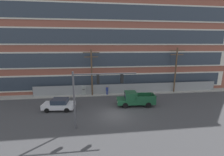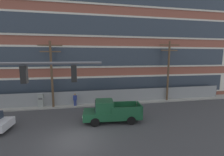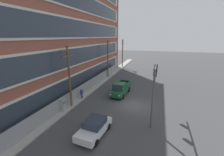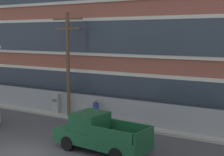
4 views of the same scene
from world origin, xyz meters
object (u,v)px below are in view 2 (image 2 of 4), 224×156
at_px(pickup_truck_dark_green, 111,112).
at_px(pedestrian_near_cabinet, 75,99).
at_px(utility_pole_near_corner, 52,71).
at_px(utility_pole_midblock, 168,68).
at_px(traffic_signal_mast, 14,92).
at_px(electrical_cabinet, 41,101).

distance_m(pickup_truck_dark_green, pedestrian_near_cabinet, 6.08).
distance_m(utility_pole_near_corner, utility_pole_midblock, 14.99).
relative_size(pickup_truck_dark_green, pedestrian_near_cabinet, 3.29).
bearing_deg(pickup_truck_dark_green, traffic_signal_mast, -138.57).
xyz_separation_m(utility_pole_near_corner, utility_pole_midblock, (14.99, 0.14, 0.15)).
bearing_deg(pedestrian_near_cabinet, utility_pole_near_corner, 177.55).
bearing_deg(electrical_cabinet, pedestrian_near_cabinet, -5.59).
xyz_separation_m(traffic_signal_mast, utility_pole_midblock, (14.76, 10.37, 0.23)).
bearing_deg(pedestrian_near_cabinet, utility_pole_midblock, 1.14).
relative_size(utility_pole_midblock, pedestrian_near_cabinet, 4.84).
distance_m(pickup_truck_dark_green, utility_pole_near_corner, 8.66).
xyz_separation_m(utility_pole_near_corner, pedestrian_near_cabinet, (2.56, -0.11, -3.46)).
distance_m(traffic_signal_mast, electrical_cabinet, 11.22).
xyz_separation_m(traffic_signal_mast, utility_pole_near_corner, (-0.23, 10.23, 0.07)).
xyz_separation_m(pickup_truck_dark_green, utility_pole_midblock, (8.86, 5.17, 3.62)).
bearing_deg(electrical_cabinet, traffic_signal_mast, -80.91).
relative_size(traffic_signal_mast, pedestrian_near_cabinet, 3.82).
xyz_separation_m(electrical_cabinet, pedestrian_near_cabinet, (4.01, -0.39, 0.13)).
height_order(pickup_truck_dark_green, utility_pole_near_corner, utility_pole_near_corner).
bearing_deg(traffic_signal_mast, utility_pole_midblock, 35.11).
relative_size(traffic_signal_mast, utility_pole_near_corner, 0.82).
relative_size(traffic_signal_mast, utility_pole_midblock, 0.79).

